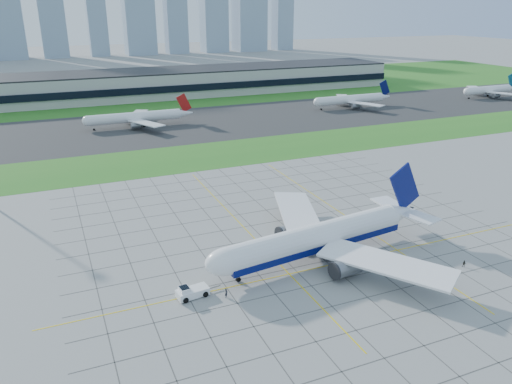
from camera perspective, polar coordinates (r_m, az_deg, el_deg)
ground at (r=112.61m, az=7.93°, el=-7.81°), size 1400.00×1400.00×0.00m
grass_median at (r=189.58m, az=-6.06°, el=4.14°), size 700.00×35.00×0.04m
asphalt_taxiway at (r=241.10m, az=-10.01°, el=7.48°), size 700.00×75.00×0.04m
grass_far at (r=347.36m, az=-14.39°, el=11.08°), size 700.00×145.00×0.04m
apron_markings at (r=121.31m, az=5.43°, el=-5.52°), size 120.00×130.00×0.03m
terminal at (r=330.58m, az=-6.78°, el=12.50°), size 260.00×43.00×15.80m
city_skyline at (r=605.85m, az=-20.21°, el=19.90°), size 523.00×32.40×160.00m
airliner at (r=111.41m, az=7.11°, el=-5.21°), size 58.11×58.52×18.34m
pushback_tug at (r=99.21m, az=-7.44°, el=-11.24°), size 9.24×3.88×2.54m
crew_near at (r=98.54m, az=-3.42°, el=-11.44°), size 0.81×0.82×1.92m
crew_far at (r=117.73m, az=22.69°, el=-7.58°), size 0.92×0.95×1.55m
distant_jet_1 at (r=241.27m, az=-13.52°, el=8.32°), size 48.56×42.66×14.08m
distant_jet_2 at (r=285.86m, az=10.80°, el=10.36°), size 46.87×42.66×14.08m
distant_jet_3 at (r=345.48m, az=25.07°, el=10.53°), size 39.18×42.66×14.08m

